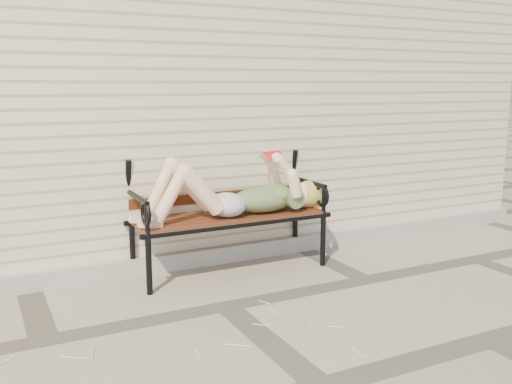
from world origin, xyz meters
TOP-DOWN VIEW (x-y plane):
  - ground at (0.00, 0.00)m, footprint 80.00×80.00m
  - house_wall at (0.00, 3.00)m, footprint 8.00×4.00m
  - foundation_strip at (0.00, 0.97)m, footprint 8.00×0.10m
  - garden_bench at (0.36, 0.84)m, footprint 1.79×0.71m
  - reading_woman at (0.37, 0.70)m, footprint 1.69×0.38m
  - straw_scatter at (-0.76, -0.66)m, footprint 2.38×1.69m

SIDE VIEW (x-z plane):
  - ground at x=0.00m, z-range 0.00..0.00m
  - straw_scatter at x=-0.76m, z-range 0.00..0.01m
  - foundation_strip at x=0.00m, z-range 0.00..0.15m
  - garden_bench at x=0.36m, z-range 0.07..1.23m
  - reading_woman at x=0.37m, z-range 0.42..0.95m
  - house_wall at x=0.00m, z-range 0.00..3.00m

